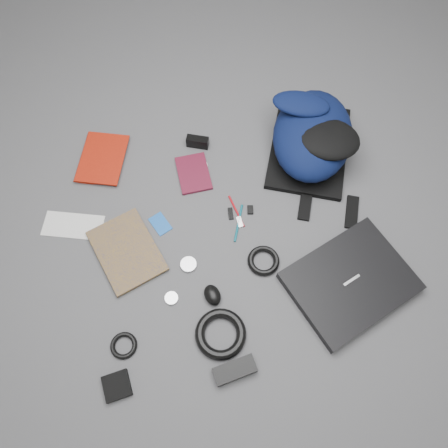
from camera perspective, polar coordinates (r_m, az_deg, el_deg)
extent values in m
plane|color=#4F4F51|center=(1.62, 0.00, -0.29)|extent=(4.00, 4.00, 0.00)
cube|color=black|center=(1.58, 16.15, -7.26)|extent=(0.49, 0.43, 0.04)
imported|color=maroon|center=(1.84, -18.17, 8.38)|extent=(0.24, 0.28, 0.03)
imported|color=#BE8E0D|center=(1.61, -15.77, -5.14)|extent=(0.28, 0.33, 0.02)
cube|color=silver|center=(1.71, -19.11, -0.20)|extent=(0.24, 0.16, 0.00)
cube|color=#460D1D|center=(1.72, -4.01, 6.62)|extent=(0.12, 0.17, 0.01)
cube|color=black|center=(1.78, -3.47, 10.65)|extent=(0.09, 0.06, 0.05)
cylinder|color=silver|center=(1.75, -3.36, 7.56)|extent=(0.10, 0.10, 0.00)
cylinder|color=#0B5666|center=(1.62, 1.91, 0.14)|extent=(0.07, 0.14, 0.01)
cylinder|color=#AE0D16|center=(1.64, 1.63, 1.70)|extent=(0.04, 0.14, 0.01)
cube|color=blue|center=(1.64, -8.33, 0.02)|extent=(0.08, 0.10, 0.00)
cube|color=black|center=(1.64, 0.87, 1.37)|extent=(0.02, 0.05, 0.01)
cube|color=silver|center=(1.62, 2.06, 0.26)|extent=(0.02, 0.04, 0.01)
cube|color=black|center=(1.65, 3.45, 1.86)|extent=(0.03, 0.04, 0.01)
ellipsoid|color=black|center=(1.51, -1.52, -9.25)|extent=(0.07, 0.09, 0.04)
cylinder|color=silver|center=(1.53, -6.88, -9.60)|extent=(0.05, 0.05, 0.01)
cylinder|color=#B6B7B8|center=(1.56, -4.66, -5.30)|extent=(0.07, 0.07, 0.01)
torus|color=black|center=(1.56, 5.18, -4.80)|extent=(0.15, 0.15, 0.02)
cube|color=black|center=(1.47, 1.42, -18.52)|extent=(0.14, 0.08, 0.03)
torus|color=black|center=(1.48, -0.44, -14.14)|extent=(0.22, 0.22, 0.03)
cube|color=black|center=(1.51, -13.81, -19.85)|extent=(0.09, 0.09, 0.02)
torus|color=black|center=(1.52, -12.96, -15.21)|extent=(0.10, 0.10, 0.02)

